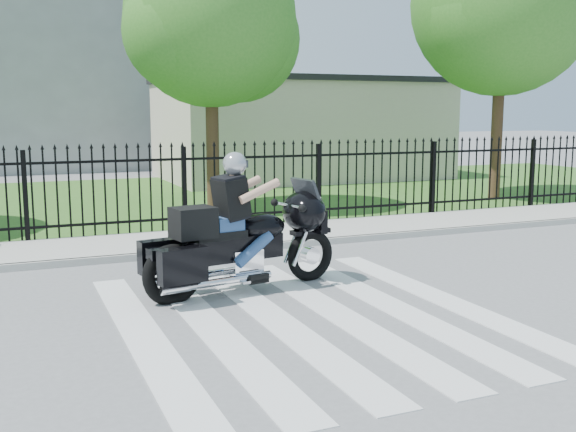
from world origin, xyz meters
name	(u,v)px	position (x,y,z in m)	size (l,w,h in m)	color
ground	(308,317)	(0.00, 0.00, 0.00)	(120.00, 120.00, 0.00)	slate
crosswalk	(308,317)	(0.00, 0.00, 0.01)	(5.00, 5.50, 0.01)	silver
sidewalk	(198,241)	(0.00, 5.00, 0.06)	(40.00, 2.00, 0.12)	#ADAAA3
curb	(214,251)	(0.00, 4.00, 0.06)	(40.00, 0.12, 0.12)	#ADAAA3
grass_strip	(133,199)	(0.00, 12.00, 0.01)	(40.00, 12.00, 0.02)	#345E20
iron_fence	(184,191)	(0.00, 6.00, 0.90)	(26.00, 0.04, 1.80)	black
tree_mid	(210,21)	(1.50, 9.00, 4.67)	(4.20, 4.20, 6.78)	#382316
tree_right	(503,4)	(9.50, 8.00, 5.39)	(5.00, 5.00, 7.90)	#382316
building_low	(300,131)	(7.00, 16.00, 1.75)	(10.00, 6.00, 3.50)	#B7AC98
building_low_roof	(300,81)	(7.00, 16.00, 3.60)	(10.20, 6.20, 0.20)	black
building_tall	(3,31)	(-3.00, 26.00, 6.00)	(15.00, 10.00, 12.00)	#909398
motorcycle_rider	(239,234)	(-0.38, 1.45, 0.82)	(3.00, 1.33, 2.00)	black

